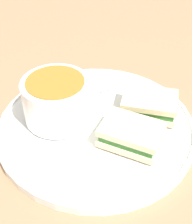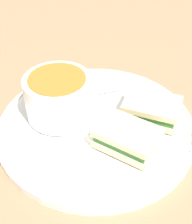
{
  "view_description": "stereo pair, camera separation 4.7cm",
  "coord_description": "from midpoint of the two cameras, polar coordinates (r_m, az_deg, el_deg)",
  "views": [
    {
      "loc": [
        -0.09,
        -0.35,
        0.34
      ],
      "look_at": [
        0.0,
        0.0,
        0.04
      ],
      "focal_mm": 50.0,
      "sensor_mm": 36.0,
      "label": 1
    },
    {
      "loc": [
        -0.05,
        -0.36,
        0.34
      ],
      "look_at": [
        0.0,
        0.0,
        0.04
      ],
      "focal_mm": 50.0,
      "sensor_mm": 36.0,
      "label": 2
    }
  ],
  "objects": [
    {
      "name": "plate",
      "position": [
        0.49,
        2.76,
        -2.57
      ],
      "size": [
        0.31,
        0.31,
        0.02
      ],
      "color": "white",
      "rests_on": "ground_plane"
    },
    {
      "name": "soup_bowl",
      "position": [
        0.48,
        -4.08,
        2.73
      ],
      "size": [
        0.1,
        0.1,
        0.07
      ],
      "color": "white",
      "rests_on": "plate"
    },
    {
      "name": "spoon",
      "position": [
        0.53,
        -1.43,
        2.78
      ],
      "size": [
        0.11,
        0.04,
        0.01
      ],
      "rotation": [
        0.0,
        0.0,
        9.62
      ],
      "color": "silver",
      "rests_on": "plate"
    },
    {
      "name": "ground_plane",
      "position": [
        0.5,
        2.72,
        -3.37
      ],
      "size": [
        2.4,
        2.4,
        0.0
      ],
      "primitive_type": "plane",
      "color": "#8E6B4C"
    },
    {
      "name": "sandwich_half_near",
      "position": [
        0.44,
        8.8,
        -4.76
      ],
      "size": [
        0.1,
        0.1,
        0.03
      ],
      "rotation": [
        0.0,
        0.0,
        5.59
      ],
      "color": "beige",
      "rests_on": "plate"
    },
    {
      "name": "sandwich_half_far",
      "position": [
        0.49,
        12.94,
        0.18
      ],
      "size": [
        0.1,
        0.09,
        0.03
      ],
      "rotation": [
        0.0,
        0.0,
        5.8
      ],
      "color": "beige",
      "rests_on": "plate"
    }
  ]
}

